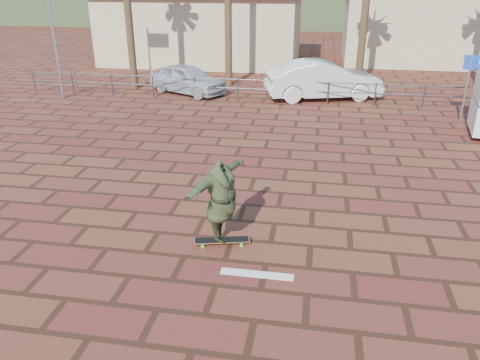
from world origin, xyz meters
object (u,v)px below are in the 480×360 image
Objects in this scene: skateboarder at (221,201)px; car_white at (323,80)px; longboard at (222,240)px; car_silver at (187,79)px.

car_white is at bearing 9.11° from skateboarder.
car_white is at bearing 67.94° from longboard.
car_silver is at bearing 73.48° from car_white.
skateboarder is 0.55× the size of car_silver.
longboard is at bearing -134.27° from car_silver.
longboard is 13.41m from car_white.
car_silver is at bearing 94.74° from longboard.
skateboarder reaches higher than car_silver.
car_silver is 0.77× the size of car_white.
skateboarder reaches higher than longboard.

